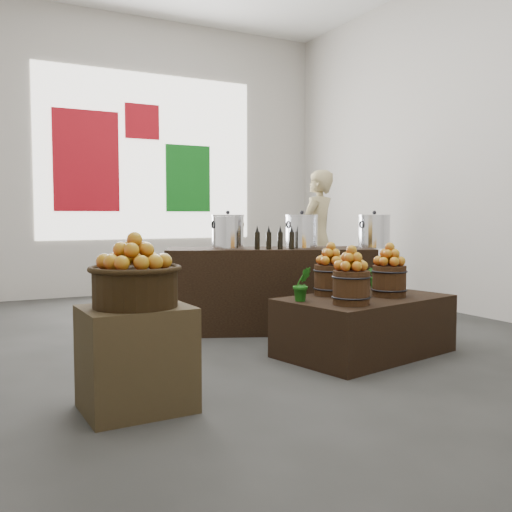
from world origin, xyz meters
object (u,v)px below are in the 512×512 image
display_table (364,325)px  stock_pot_right (374,232)px  crate (136,358)px  shopper (317,236)px  counter (269,289)px  wicker_basket (135,288)px  stock_pot_left (228,233)px  stock_pot_center (302,232)px

display_table → stock_pot_right: size_ratio=4.43×
crate → shopper: (3.29, 3.06, 0.56)m
crate → display_table: size_ratio=0.45×
display_table → counter: bearing=88.6°
wicker_basket → stock_pot_left: stock_pot_left is taller
wicker_basket → shopper: shopper is taller
shopper → stock_pot_right: bearing=46.1°
crate → stock_pot_right: size_ratio=1.98×
wicker_basket → display_table: wicker_basket is taller
stock_pot_right → crate: bearing=-155.5°
counter → stock_pot_left: bearing=180.0°
counter → shopper: 2.08m
crate → stock_pot_right: bearing=24.5°
crate → display_table: 2.09m
stock_pot_right → stock_pot_center: bearing=156.9°
crate → shopper: bearing=42.9°
display_table → stock_pot_center: bearing=74.5°
wicker_basket → stock_pot_center: (2.10, 1.55, 0.25)m
stock_pot_center → crate: bearing=-143.6°
crate → wicker_basket: bearing=0.0°
stock_pot_left → shopper: bearing=33.4°
display_table → stock_pot_center: (0.06, 1.08, 0.74)m
stock_pot_left → stock_pot_right: size_ratio=1.00×
wicker_basket → stock_pot_center: stock_pot_center is taller
stock_pot_right → shopper: bearing=74.0°
display_table → stock_pot_right: (0.73, 0.80, 0.74)m
crate → counter: bearing=42.8°
wicker_basket → crate: bearing=0.0°
counter → stock_pot_left: 0.70m
stock_pot_center → shopper: (1.19, 1.51, -0.11)m
stock_pot_left → stock_pot_center: same height
wicker_basket → stock_pot_left: size_ratio=1.58×
stock_pot_center → stock_pot_right: same height
wicker_basket → counter: wicker_basket is taller
crate → display_table: crate is taller
counter → stock_pot_center: size_ratio=6.47×
shopper → counter: bearing=15.2°
crate → display_table: (2.04, 0.46, -0.07)m
stock_pot_center → shopper: size_ratio=0.18×
counter → stock_pot_center: stock_pot_center is taller
crate → wicker_basket: wicker_basket is taller
crate → stock_pot_right: 3.12m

